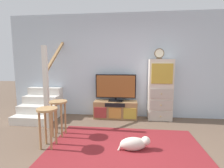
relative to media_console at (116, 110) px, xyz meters
The scene contains 10 objects.
back_wall 1.20m from the media_console, 41.70° to the left, with size 6.40×0.12×2.70m, color silver.
area_rug 1.64m from the media_console, 79.33° to the right, with size 2.60×1.80×0.01m, color maroon.
media_console is the anchor object (origin of this frame).
television 0.59m from the media_console, 90.00° to the left, with size 1.03×0.22×0.69m.
side_cabinet 1.24m from the media_console, ahead, with size 0.58×0.38×1.52m.
desk_clock 1.78m from the media_console, ahead, with size 0.23×0.08×0.26m.
staircase 1.94m from the media_console, behind, with size 1.00×1.36×2.20m.
bar_stool_near 1.94m from the media_console, 121.72° to the right, with size 0.34×0.34×0.69m.
bar_stool_far 1.58m from the media_console, 131.15° to the right, with size 0.34×0.34×0.70m.
dog 1.65m from the media_console, 73.79° to the right, with size 0.54×0.27×0.23m.
Camera 1 is at (0.06, -2.02, 1.44)m, focal length 26.86 mm.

